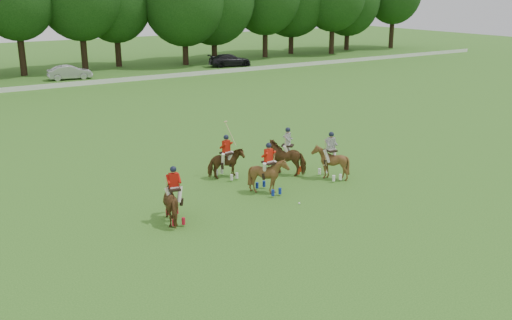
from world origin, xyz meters
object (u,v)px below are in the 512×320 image
car_mid (70,72)px  polo_red_b (226,163)px  car_right (230,60)px  polo_ball (299,203)px  polo_stripe_b (330,162)px  polo_red_c (268,175)px  polo_red_a (175,202)px  polo_stripe_a (287,157)px

car_mid → polo_red_b: polo_red_b is taller
car_mid → car_right: size_ratio=0.86×
car_right → polo_ball: bearing=164.9°
car_mid → car_right: 18.92m
car_mid → polo_stripe_b: bearing=-170.0°
polo_red_c → polo_ball: 2.13m
car_mid → polo_red_a: polo_red_a is taller
car_right → polo_red_a: bearing=158.5°
polo_red_a → polo_ball: polo_red_a is taller
polo_red_b → polo_stripe_a: size_ratio=1.15×
car_right → polo_stripe_a: polo_stripe_a is taller
polo_red_b → polo_ball: bearing=-79.2°
polo_ball → polo_red_b: bearing=100.8°
polo_red_a → polo_stripe_a: 7.85m
car_right → polo_red_b: 41.90m
polo_red_b → car_right: bearing=59.9°
polo_stripe_b → polo_red_b: bearing=147.4°
car_mid → polo_ball: size_ratio=48.55×
polo_stripe_b → polo_ball: bearing=-148.9°
polo_red_c → polo_stripe_a: (2.38, 1.86, 0.02)m
car_right → car_mid: bearing=101.0°
car_mid → polo_red_c: (-1.53, -39.07, 0.14)m
polo_stripe_b → polo_ball: polo_stripe_b is taller
polo_stripe_b → polo_ball: (-3.37, -2.03, -0.81)m
car_right → polo_stripe_b: 42.43m
polo_red_a → polo_stripe_b: 8.76m
polo_ball → polo_stripe_b: bearing=31.1°
polo_red_b → polo_red_c: 2.90m
polo_stripe_a → polo_ball: (-2.05, -3.80, -0.83)m
polo_stripe_a → polo_stripe_b: size_ratio=1.01×
polo_red_c → polo_red_b: bearing=101.7°
polo_stripe_a → polo_stripe_b: 2.20m
polo_red_a → polo_stripe_b: polo_stripe_b is taller
car_right → polo_red_c: polo_red_c is taller
polo_red_b → polo_stripe_a: polo_red_b is taller
car_right → polo_stripe_a: bearing=165.1°
car_mid → polo_ball: bearing=-174.9°
polo_red_b → polo_ball: size_ratio=30.56×
polo_red_a → polo_stripe_a: size_ratio=0.97×
polo_stripe_b → polo_ball: size_ratio=26.22×
polo_red_c → polo_ball: size_ratio=26.28×
polo_red_c → polo_stripe_b: bearing=1.4°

